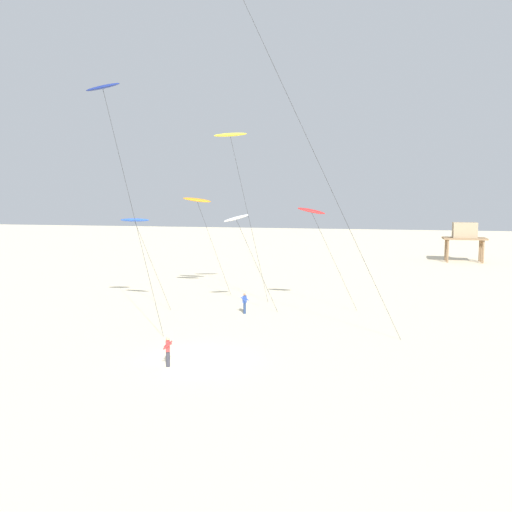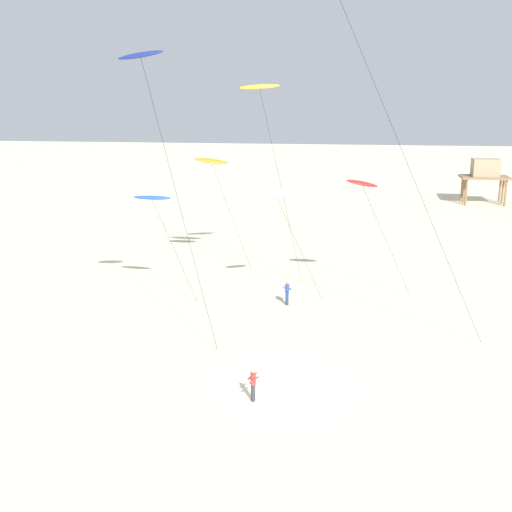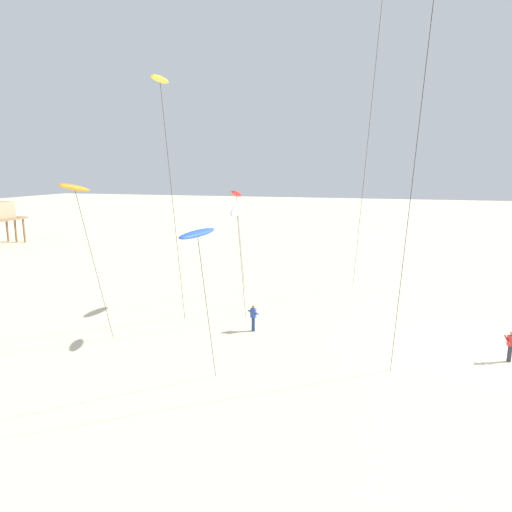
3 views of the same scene
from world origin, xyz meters
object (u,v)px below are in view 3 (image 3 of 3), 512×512
kite_orange (75,189)px  kite_flyer_nearest (253,317)px  stilt_house (0,214)px  kite_red (236,195)px  kite_blue (198,234)px  kite_flyer_middle (510,346)px  kite_yellow (160,81)px  kite_white (237,211)px

kite_orange → kite_flyer_nearest: (6.49, -7.28, -8.12)m
stilt_house → kite_red: bearing=-114.0°
kite_red → kite_blue: 14.53m
kite_flyer_middle → stilt_house: 59.80m
kite_red → kite_flyer_nearest: bearing=-151.8°
kite_red → kite_orange: bearing=158.1°
kite_yellow → kite_white: kite_yellow is taller
kite_white → stilt_house: 46.47m
kite_red → kite_yellow: bearing=165.9°
kite_yellow → kite_flyer_nearest: 14.62m
kite_white → kite_flyer_middle: (0.15, -14.92, -6.68)m
kite_red → kite_blue: size_ratio=1.13×
kite_orange → stilt_house: (28.51, 33.75, -4.91)m
kite_orange → stilt_house: kite_orange is taller
kite_blue → stilt_house: 51.96m
kite_blue → stilt_house: size_ratio=1.29×
kite_flyer_nearest → kite_flyer_middle: bearing=-92.8°
kite_orange → kite_red: kite_orange is taller
kite_yellow → kite_blue: size_ratio=1.97×
kite_orange → kite_flyer_middle: (5.79, -21.47, -8.12)m
kite_flyer_nearest → stilt_house: size_ratio=0.28×
kite_red → kite_white: bearing=-161.6°
kite_yellow → kite_blue: kite_yellow is taller
kite_white → kite_flyer_middle: 16.35m
kite_yellow → kite_flyer_nearest: size_ratio=8.96×
kite_orange → kite_yellow: size_ratio=0.63×
kite_red → stilt_house: 42.17m
kite_white → kite_flyer_nearest: bearing=-40.4°
kite_yellow → kite_red: kite_yellow is taller
kite_flyer_middle → stilt_house: bearing=67.6°
kite_flyer_nearest → kite_flyer_middle: same height
kite_red → kite_blue: bearing=-168.0°
kite_yellow → kite_flyer_nearest: kite_yellow is taller
kite_blue → kite_flyer_nearest: (9.22, 0.35, -6.52)m
kite_orange → kite_blue: (-2.72, -7.64, -1.60)m
kite_blue → kite_white: bearing=7.4°
kite_blue → kite_flyer_nearest: 11.29m
kite_flyer_nearest → kite_flyer_middle: size_ratio=1.00×
kite_orange → kite_white: bearing=-49.3°
kite_blue → kite_flyer_nearest: kite_blue is taller
kite_orange → kite_flyer_nearest: kite_orange is taller
kite_yellow → kite_white: size_ratio=1.85×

